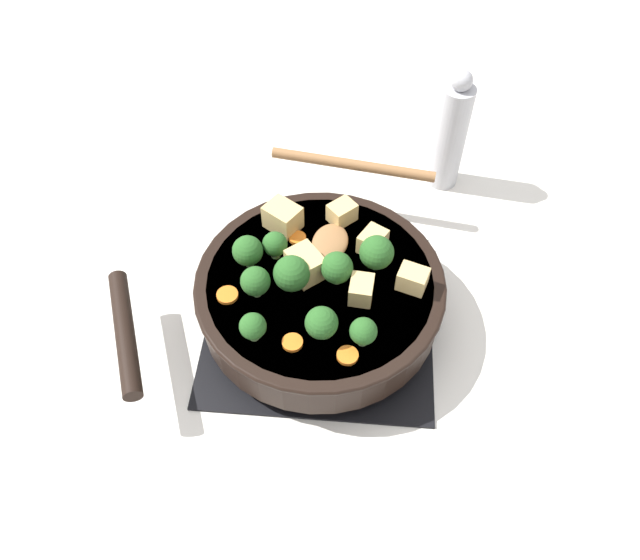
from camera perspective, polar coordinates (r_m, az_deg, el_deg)
ground_plane at (r=0.87m, az=0.00°, el=-3.46°), size 2.40×2.40×0.00m
front_burner_grate at (r=0.86m, az=0.00°, el=-3.01°), size 0.31×0.31×0.03m
skillet_pan at (r=0.83m, az=-0.15°, el=-1.16°), size 0.44×0.35×0.06m
wooden_spoon at (r=0.90m, az=2.18°, el=7.75°), size 0.25×0.22×0.02m
tofu_cube_center_large at (r=0.85m, az=-3.43°, el=5.75°), size 0.06×0.06×0.04m
tofu_cube_near_handle at (r=0.83m, az=4.83°, el=3.54°), size 0.04×0.05×0.03m
tofu_cube_east_chunk at (r=0.78m, az=3.79°, el=-0.89°), size 0.03×0.04×0.03m
tofu_cube_west_chunk at (r=0.80m, az=-1.36°, el=1.41°), size 0.06×0.06×0.04m
tofu_cube_back_piece at (r=0.87m, az=2.02°, el=6.19°), size 0.05×0.04×0.03m
tofu_cube_front_piece at (r=0.80m, az=8.46°, el=0.06°), size 0.04×0.04×0.03m
broccoli_floret_near_spoon at (r=0.81m, az=-4.14°, el=3.26°), size 0.03×0.03×0.04m
broccoli_floret_center_top at (r=0.74m, az=-6.16°, el=-4.26°), size 0.03×0.03×0.04m
broccoli_floret_east_rim at (r=0.73m, az=3.99°, el=-4.73°), size 0.03×0.03×0.04m
broccoli_floret_west_rim at (r=0.78m, az=1.56°, el=1.14°), size 0.04×0.04×0.05m
broccoli_floret_north_edge at (r=0.81m, az=-6.63°, el=2.65°), size 0.04×0.04×0.05m
broccoli_floret_south_cluster at (r=0.73m, az=0.14°, el=-3.96°), size 0.04×0.04×0.05m
broccoli_floret_mid_floret at (r=0.80m, az=5.20°, el=2.50°), size 0.04×0.04×0.05m
broccoli_floret_small_inner at (r=0.78m, az=-5.92°, el=-0.14°), size 0.04×0.04×0.05m
broccoli_floret_tall_stem at (r=0.78m, az=-2.61°, el=0.58°), size 0.05×0.05×0.05m
carrot_slice_orange_thin at (r=0.80m, az=-8.46°, el=-1.37°), size 0.03×0.03×0.01m
carrot_slice_near_center at (r=0.74m, az=2.53°, el=-6.91°), size 0.03×0.03×0.01m
carrot_slice_edge_slice at (r=0.85m, az=-2.08°, el=3.87°), size 0.02×0.02×0.01m
carrot_slice_under_broccoli at (r=0.75m, az=-2.54°, el=-5.73°), size 0.03×0.03×0.01m
pepper_mill at (r=1.01m, az=11.88°, el=12.92°), size 0.05×0.05×0.21m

